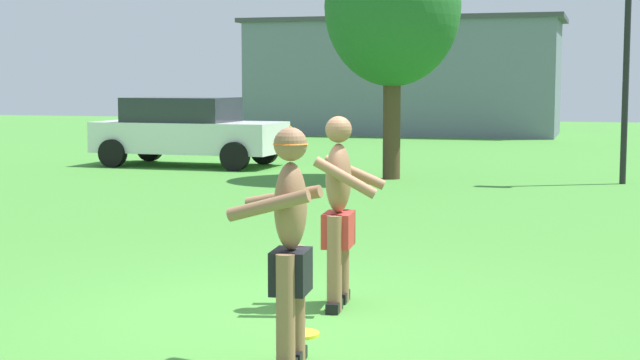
{
  "coord_description": "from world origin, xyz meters",
  "views": [
    {
      "loc": [
        2.54,
        -7.51,
        1.98
      ],
      "look_at": [
        0.44,
        -0.39,
        1.2
      ],
      "focal_mm": 54.0,
      "sensor_mm": 36.0,
      "label": 1
    }
  ],
  "objects_px": {
    "frisbee": "(301,334)",
    "tree_behind_players": "(393,8)",
    "player_in_black": "(290,238)",
    "car_white_mid_lot": "(187,130)",
    "lamp_post": "(628,12)",
    "player_near": "(339,207)"
  },
  "relations": [
    {
      "from": "frisbee",
      "to": "tree_behind_players",
      "type": "bearing_deg",
      "value": 98.95
    },
    {
      "from": "player_in_black",
      "to": "car_white_mid_lot",
      "type": "height_order",
      "value": "player_in_black"
    },
    {
      "from": "car_white_mid_lot",
      "to": "lamp_post",
      "type": "bearing_deg",
      "value": -7.48
    },
    {
      "from": "lamp_post",
      "to": "player_near",
      "type": "bearing_deg",
      "value": -102.79
    },
    {
      "from": "player_in_black",
      "to": "car_white_mid_lot",
      "type": "relative_size",
      "value": 0.39
    },
    {
      "from": "player_near",
      "to": "car_white_mid_lot",
      "type": "relative_size",
      "value": 0.38
    },
    {
      "from": "frisbee",
      "to": "lamp_post",
      "type": "bearing_deg",
      "value": 78.1
    },
    {
      "from": "player_near",
      "to": "tree_behind_players",
      "type": "distance_m",
      "value": 11.35
    },
    {
      "from": "frisbee",
      "to": "lamp_post",
      "type": "relative_size",
      "value": 0.06
    },
    {
      "from": "player_near",
      "to": "player_in_black",
      "type": "xyz_separation_m",
      "value": [
        0.16,
        -1.85,
        0.03
      ]
    },
    {
      "from": "player_in_black",
      "to": "frisbee",
      "type": "xyz_separation_m",
      "value": [
        -0.19,
        0.84,
        -0.9
      ]
    },
    {
      "from": "lamp_post",
      "to": "tree_behind_players",
      "type": "relative_size",
      "value": 1.05
    },
    {
      "from": "player_near",
      "to": "car_white_mid_lot",
      "type": "height_order",
      "value": "player_near"
    },
    {
      "from": "frisbee",
      "to": "car_white_mid_lot",
      "type": "height_order",
      "value": "car_white_mid_lot"
    },
    {
      "from": "player_in_black",
      "to": "car_white_mid_lot",
      "type": "xyz_separation_m",
      "value": [
        -7.24,
        14.34,
        -0.09
      ]
    },
    {
      "from": "lamp_post",
      "to": "tree_behind_players",
      "type": "xyz_separation_m",
      "value": [
        -4.45,
        -0.32,
        0.15
      ]
    },
    {
      "from": "frisbee",
      "to": "tree_behind_players",
      "type": "distance_m",
      "value": 12.53
    },
    {
      "from": "frisbee",
      "to": "tree_behind_players",
      "type": "relative_size",
      "value": 0.06
    },
    {
      "from": "frisbee",
      "to": "tree_behind_players",
      "type": "height_order",
      "value": "tree_behind_players"
    },
    {
      "from": "player_in_black",
      "to": "lamp_post",
      "type": "xyz_separation_m",
      "value": [
        2.39,
        13.07,
        2.34
      ]
    },
    {
      "from": "player_in_black",
      "to": "frisbee",
      "type": "height_order",
      "value": "player_in_black"
    },
    {
      "from": "player_in_black",
      "to": "tree_behind_players",
      "type": "distance_m",
      "value": 13.15
    }
  ]
}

